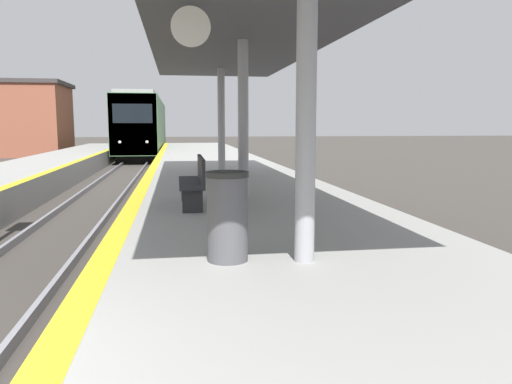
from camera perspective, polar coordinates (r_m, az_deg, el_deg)
The scene contains 5 objects.
train at distance 40.62m, azimuth -12.64°, elevation 7.35°, with size 2.81×21.38×4.46m.
station_canopy at distance 10.60m, azimuth -1.51°, elevation 17.19°, with size 3.82×15.34×3.42m.
trash_bin at distance 5.52m, azimuth -3.29°, elevation -2.78°, with size 0.47×0.47×1.00m.
bench at distance 9.29m, azimuth -7.02°, elevation 1.37°, with size 0.44×1.74×0.92m.
station_building at distance 43.28m, azimuth -26.88°, elevation 7.47°, with size 9.57×6.50×5.64m.
Camera 1 is at (2.49, -2.69, 2.36)m, focal length 35.00 mm.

